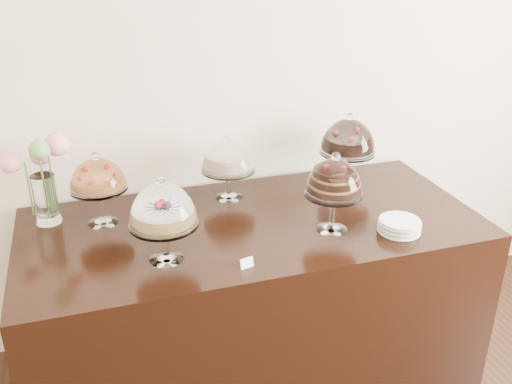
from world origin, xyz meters
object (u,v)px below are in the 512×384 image
object	(u,v)px
cake_stand_fruit_tart	(98,178)
plate_stack	(399,226)
cake_stand_choco_layer	(334,180)
display_counter	(253,299)
cake_stand_dark_choco	(348,139)
cake_stand_cheesecake	(228,159)
flower_vase	(42,173)
cake_stand_sugar_sponge	(163,209)

from	to	relation	value
cake_stand_fruit_tart	plate_stack	distance (m)	1.42
cake_stand_choco_layer	plate_stack	bearing A→B (deg)	-23.08
display_counter	cake_stand_choco_layer	bearing A→B (deg)	-28.69
display_counter	cake_stand_fruit_tart	bearing A→B (deg)	162.86
cake_stand_choco_layer	cake_stand_dark_choco	size ratio (longest dim) A/B	0.96
cake_stand_cheesecake	flower_vase	distance (m)	0.90
cake_stand_dark_choco	flower_vase	size ratio (longest dim) A/B	0.91
flower_vase	plate_stack	world-z (taller)	flower_vase
cake_stand_sugar_sponge	cake_stand_cheesecake	xyz separation A→B (m)	(0.42, 0.52, -0.02)
display_counter	cake_stand_sugar_sponge	distance (m)	0.85
display_counter	plate_stack	xyz separation A→B (m)	(0.62, -0.30, 0.48)
cake_stand_choco_layer	cake_stand_fruit_tart	distance (m)	1.10
cake_stand_cheesecake	flower_vase	xyz separation A→B (m)	(-0.90, 0.01, 0.03)
display_counter	plate_stack	size ratio (longest dim) A/B	11.40
cake_stand_cheesecake	cake_stand_sugar_sponge	bearing A→B (deg)	-128.83
cake_stand_cheesecake	cake_stand_choco_layer	bearing A→B (deg)	-52.82
cake_stand_choco_layer	cake_stand_dark_choco	world-z (taller)	cake_stand_dark_choco
cake_stand_sugar_sponge	plate_stack	xyz separation A→B (m)	(1.08, -0.09, -0.21)
cake_stand_fruit_tart	cake_stand_dark_choco	bearing A→B (deg)	3.06
flower_vase	plate_stack	bearing A→B (deg)	-21.73
cake_stand_sugar_sponge	cake_stand_choco_layer	distance (m)	0.79
cake_stand_cheesecake	cake_stand_fruit_tart	world-z (taller)	cake_stand_fruit_tart
display_counter	cake_stand_choco_layer	xyz separation A→B (m)	(0.33, -0.18, 0.70)
flower_vase	cake_stand_dark_choco	bearing A→B (deg)	-1.18
cake_stand_cheesecake	cake_stand_fruit_tart	bearing A→B (deg)	-171.97
cake_stand_dark_choco	cake_stand_fruit_tart	bearing A→B (deg)	-176.94
cake_stand_choco_layer	flower_vase	size ratio (longest dim) A/B	0.87
cake_stand_cheesecake	cake_stand_dark_choco	bearing A→B (deg)	-1.86
display_counter	plate_stack	world-z (taller)	plate_stack
cake_stand_dark_choco	display_counter	bearing A→B (deg)	-155.68
cake_stand_choco_layer	cake_stand_dark_choco	distance (m)	0.55
cake_stand_cheesecake	flower_vase	bearing A→B (deg)	179.33
cake_stand_choco_layer	cake_stand_fruit_tart	bearing A→B (deg)	158.90
cake_stand_choco_layer	flower_vase	bearing A→B (deg)	158.59
display_counter	cake_stand_dark_choco	distance (m)	0.99
cake_stand_cheesecake	plate_stack	xyz separation A→B (m)	(0.66, -0.61, -0.18)
display_counter	cake_stand_choco_layer	size ratio (longest dim) A/B	5.69
display_counter	cake_stand_fruit_tart	xyz separation A→B (m)	(-0.69, 0.21, 0.68)
display_counter	flower_vase	xyz separation A→B (m)	(-0.94, 0.32, 0.70)
display_counter	cake_stand_cheesecake	distance (m)	0.73
display_counter	cake_stand_dark_choco	xyz separation A→B (m)	(0.63, 0.28, 0.71)
cake_stand_cheesecake	cake_stand_fruit_tart	xyz separation A→B (m)	(-0.65, -0.09, 0.02)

